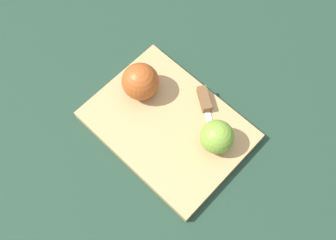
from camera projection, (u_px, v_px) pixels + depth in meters
name	position (u px, v px, depth m)	size (l,w,h in m)	color
ground_plane	(168.00, 128.00, 0.88)	(4.00, 4.00, 0.00)	#1E3828
cutting_board	(168.00, 126.00, 0.87)	(0.34, 0.26, 0.02)	tan
apple_half_left	(141.00, 82.00, 0.86)	(0.08, 0.08, 0.08)	#AD4C1E
apple_half_right	(217.00, 137.00, 0.81)	(0.07, 0.07, 0.07)	olive
knife	(205.00, 102.00, 0.87)	(0.13, 0.09, 0.02)	silver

